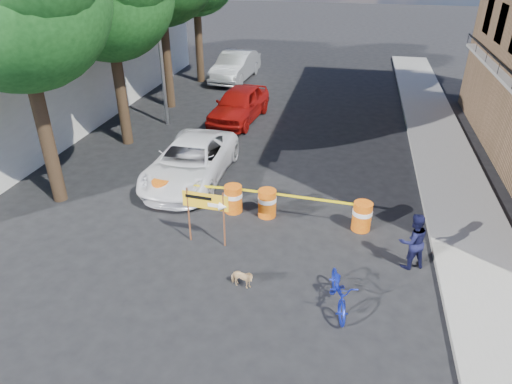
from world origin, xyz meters
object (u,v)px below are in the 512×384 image
at_px(pedestrian, 413,241).
at_px(barrel_far_left, 162,192).
at_px(dog, 242,279).
at_px(barrel_mid_left, 233,198).
at_px(bicycle, 341,276).
at_px(sedan_silver, 235,66).
at_px(suv_white, 191,162).
at_px(detour_sign, 211,206).
at_px(barrel_mid_right, 267,203).
at_px(barrel_far_right, 362,216).
at_px(sedan_red, 239,104).

bearing_deg(pedestrian, barrel_far_left, -35.88).
bearing_deg(dog, pedestrian, -57.84).
relative_size(barrel_mid_left, bicycle, 0.51).
bearing_deg(barrel_far_left, sedan_silver, 95.54).
height_order(barrel_far_left, bicycle, bicycle).
relative_size(bicycle, suv_white, 0.34).
xyz_separation_m(detour_sign, sedan_silver, (-3.73, 17.18, -0.40)).
height_order(barrel_mid_right, barrel_far_right, same).
height_order(bicycle, sedan_red, bicycle).
bearing_deg(sedan_silver, barrel_mid_right, -67.52).
height_order(barrel_mid_left, detour_sign, detour_sign).
bearing_deg(bicycle, barrel_far_left, 137.30).
bearing_deg(dog, detour_sign, 46.37).
relative_size(barrel_far_right, suv_white, 0.17).
xyz_separation_m(barrel_far_left, detour_sign, (2.23, -1.74, 0.77)).
bearing_deg(barrel_far_right, suv_white, 161.49).
distance_m(barrel_far_right, suv_white, 6.34).
height_order(barrel_far_right, pedestrian, pedestrian).
distance_m(dog, suv_white, 6.19).
bearing_deg(barrel_mid_right, pedestrian, -22.22).
bearing_deg(suv_white, barrel_far_right, -18.61).
relative_size(barrel_mid_left, dog, 1.42).
bearing_deg(pedestrian, barrel_far_right, -74.25).
height_order(barrel_far_right, sedan_silver, sedan_silver).
xyz_separation_m(barrel_mid_left, sedan_red, (-1.86, 8.24, 0.33)).
relative_size(barrel_mid_left, barrel_far_right, 1.00).
height_order(barrel_mid_right, dog, barrel_mid_right).
distance_m(dog, sedan_silver, 19.48).
height_order(barrel_far_right, suv_white, suv_white).
distance_m(barrel_mid_right, pedestrian, 4.50).
relative_size(barrel_mid_right, dog, 1.42).
bearing_deg(barrel_far_left, barrel_mid_right, 1.30).
distance_m(barrel_far_left, barrel_mid_right, 3.46).
xyz_separation_m(pedestrian, sedan_silver, (-9.11, 17.06, 0.05)).
relative_size(pedestrian, sedan_silver, 0.31).
xyz_separation_m(pedestrian, dog, (-4.12, -1.76, -0.53)).
distance_m(barrel_mid_right, bicycle, 4.36).
relative_size(suv_white, sedan_silver, 1.02).
bearing_deg(barrel_mid_left, barrel_far_left, -177.06).
relative_size(bicycle, sedan_red, 0.38).
relative_size(barrel_mid_right, detour_sign, 0.53).
distance_m(detour_sign, pedestrian, 5.39).
xyz_separation_m(dog, sedan_silver, (-4.98, 18.82, 0.57)).
relative_size(barrel_mid_left, detour_sign, 0.53).
height_order(detour_sign, pedestrian, detour_sign).
distance_m(barrel_far_left, barrel_far_right, 6.34).
distance_m(barrel_mid_left, barrel_mid_right, 1.10).
height_order(barrel_mid_left, suv_white, suv_white).
xyz_separation_m(barrel_mid_right, suv_white, (-3.12, 1.85, 0.25)).
relative_size(pedestrian, bicycle, 0.90).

